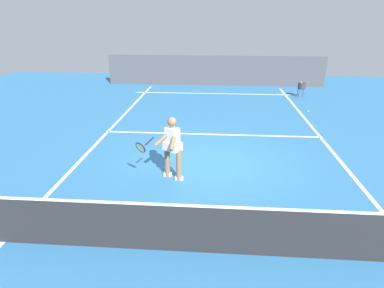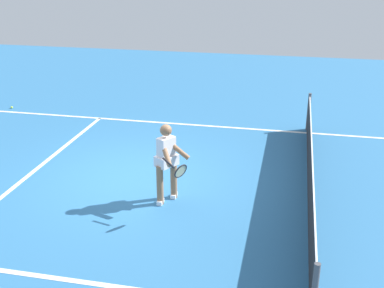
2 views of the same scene
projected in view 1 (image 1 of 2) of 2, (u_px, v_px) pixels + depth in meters
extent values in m
plane|color=teal|center=(210.00, 162.00, 8.90)|extent=(28.20, 28.20, 0.00)
cube|color=#47474C|center=(215.00, 71.00, 18.38)|extent=(12.14, 0.24, 1.63)
cube|color=white|center=(214.00, 94.00, 16.64)|extent=(8.14, 0.10, 0.01)
cube|color=white|center=(212.00, 134.00, 10.95)|extent=(7.14, 0.10, 0.01)
cube|color=white|center=(344.00, 166.00, 8.65)|extent=(0.10, 19.69, 0.01)
cube|color=white|center=(83.00, 158.00, 9.16)|extent=(0.10, 19.69, 0.01)
cube|color=#232326|center=(205.00, 230.00, 5.35)|extent=(7.66, 0.02, 0.89)
cube|color=white|center=(205.00, 206.00, 5.18)|extent=(7.66, 0.02, 0.04)
cylinder|color=#8C6647|center=(179.00, 165.00, 7.80)|extent=(0.13, 0.13, 0.78)
cylinder|color=#8C6647|center=(167.00, 161.00, 8.00)|extent=(0.13, 0.13, 0.78)
cube|color=white|center=(179.00, 178.00, 7.93)|extent=(0.20, 0.10, 0.08)
cube|color=white|center=(168.00, 174.00, 8.13)|extent=(0.20, 0.10, 0.08)
cube|color=white|center=(172.00, 138.00, 7.66)|extent=(0.38, 0.34, 0.52)
cube|color=white|center=(173.00, 146.00, 7.73)|extent=(0.49, 0.45, 0.20)
sphere|color=#8C6647|center=(172.00, 122.00, 7.51)|extent=(0.22, 0.22, 0.22)
cylinder|color=#8C6647|center=(173.00, 141.00, 7.46)|extent=(0.15, 0.48, 0.37)
cylinder|color=#8C6647|center=(163.00, 138.00, 7.62)|extent=(0.45, 0.34, 0.37)
cylinder|color=black|center=(150.00, 141.00, 7.54)|extent=(0.19, 0.27, 0.14)
torus|color=black|center=(141.00, 147.00, 7.33)|extent=(0.30, 0.25, 0.28)
cylinder|color=beige|center=(141.00, 147.00, 7.33)|extent=(0.25, 0.20, 0.23)
sphere|color=#D1E533|center=(308.00, 111.00, 13.47)|extent=(0.07, 0.07, 0.07)
cylinder|color=#333338|center=(302.00, 86.00, 15.73)|extent=(0.36, 0.36, 0.30)
cylinder|color=#333338|center=(299.00, 94.00, 15.76)|extent=(0.02, 0.02, 0.40)
cylinder|color=#333338|center=(303.00, 92.00, 15.97)|extent=(0.02, 0.02, 0.40)
cylinder|color=#333338|center=(298.00, 92.00, 15.99)|extent=(0.02, 0.02, 0.40)
sphere|color=#D1E533|center=(301.00, 83.00, 15.68)|extent=(0.07, 0.07, 0.07)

